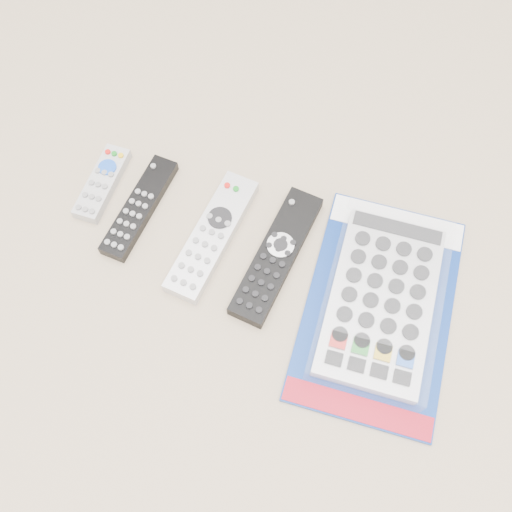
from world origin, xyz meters
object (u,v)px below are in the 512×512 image
(remote_slim_black, at_px, (139,208))
(jumbo_remote_packaged, at_px, (381,300))
(remote_small_grey, at_px, (102,183))
(remote_large_black, at_px, (277,255))
(remote_silver_dvd, at_px, (212,236))

(remote_slim_black, distance_m, jumbo_remote_packaged, 0.38)
(remote_small_grey, height_order, remote_large_black, remote_large_black)
(remote_small_grey, distance_m, remote_silver_dvd, 0.19)
(remote_small_grey, xyz_separation_m, remote_large_black, (0.29, -0.04, 0.00))
(remote_small_grey, relative_size, remote_large_black, 0.59)
(remote_slim_black, xyz_separation_m, remote_silver_dvd, (0.12, -0.02, 0.00))
(remote_large_black, bearing_deg, jumbo_remote_packaged, -0.95)
(remote_large_black, xyz_separation_m, jumbo_remote_packaged, (0.16, -0.03, 0.01))
(remote_silver_dvd, relative_size, remote_large_black, 0.96)
(remote_small_grey, bearing_deg, remote_silver_dvd, -10.17)
(remote_small_grey, bearing_deg, remote_large_black, -7.00)
(remote_silver_dvd, height_order, jumbo_remote_packaged, jumbo_remote_packaged)
(remote_slim_black, relative_size, remote_silver_dvd, 0.84)
(remote_slim_black, height_order, remote_large_black, remote_large_black)
(remote_small_grey, bearing_deg, jumbo_remote_packaged, -7.57)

